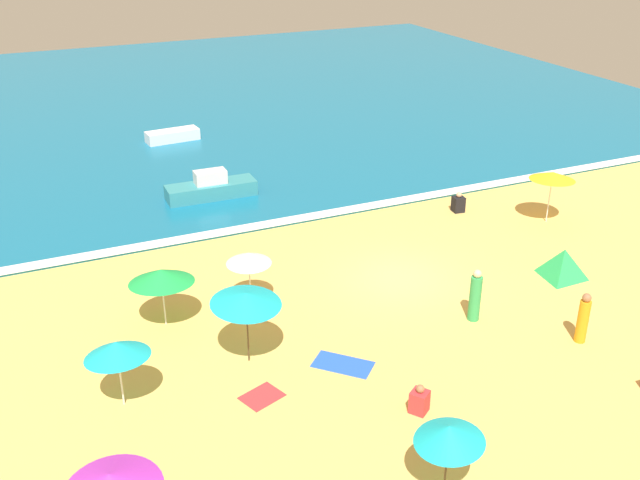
# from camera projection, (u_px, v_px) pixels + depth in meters

# --- Properties ---
(ground_plane) EXTENTS (60.00, 60.00, 0.00)m
(ground_plane) POSITION_uv_depth(u_px,v_px,m) (398.00, 279.00, 26.57)
(ground_plane) COLOR #EDBC60
(ocean_water) EXTENTS (60.00, 44.00, 0.10)m
(ocean_water) POSITION_uv_depth(u_px,v_px,m) (192.00, 100.00, 49.65)
(ocean_water) COLOR #146B93
(ocean_water) RESTS_ON ground_plane
(wave_breaker_foam) EXTENTS (57.00, 0.70, 0.01)m
(wave_breaker_foam) POSITION_uv_depth(u_px,v_px,m) (325.00, 214.00, 31.72)
(wave_breaker_foam) COLOR white
(wave_breaker_foam) RESTS_ON ocean_water
(beach_umbrella_0) EXTENTS (2.84, 2.85, 2.39)m
(beach_umbrella_0) POSITION_uv_depth(u_px,v_px,m) (246.00, 299.00, 20.99)
(beach_umbrella_0) COLOR #4C3823
(beach_umbrella_0) RESTS_ON ground_plane
(beach_umbrella_1) EXTENTS (2.58, 2.60, 2.07)m
(beach_umbrella_1) POSITION_uv_depth(u_px,v_px,m) (161.00, 276.00, 23.01)
(beach_umbrella_1) COLOR silver
(beach_umbrella_1) RESTS_ON ground_plane
(beach_umbrella_2) EXTENTS (1.90, 1.91, 2.00)m
(beach_umbrella_2) POSITION_uv_depth(u_px,v_px,m) (249.00, 258.00, 24.08)
(beach_umbrella_2) COLOR silver
(beach_umbrella_2) RESTS_ON ground_plane
(beach_umbrella_3) EXTENTS (1.79, 1.76, 1.95)m
(beach_umbrella_3) POSITION_uv_depth(u_px,v_px,m) (449.00, 434.00, 16.43)
(beach_umbrella_3) COLOR #4C3823
(beach_umbrella_3) RESTS_ON ground_plane
(beach_umbrella_6) EXTENTS (2.69, 2.69, 2.28)m
(beach_umbrella_6) POSITION_uv_depth(u_px,v_px,m) (552.00, 176.00, 30.35)
(beach_umbrella_6) COLOR silver
(beach_umbrella_6) RESTS_ON ground_plane
(beach_umbrella_7) EXTENTS (1.90, 1.93, 2.08)m
(beach_umbrella_7) POSITION_uv_depth(u_px,v_px,m) (117.00, 349.00, 19.26)
(beach_umbrella_7) COLOR silver
(beach_umbrella_7) RESTS_ON ground_plane
(beach_tent) EXTENTS (2.16, 2.14, 1.06)m
(beach_tent) POSITION_uv_depth(u_px,v_px,m) (563.00, 263.00, 26.56)
(beach_tent) COLOR green
(beach_tent) RESTS_ON ground_plane
(beachgoer_0) EXTENTS (0.62, 0.62, 0.86)m
(beachgoer_0) POSITION_uv_depth(u_px,v_px,m) (419.00, 401.00, 19.58)
(beachgoer_0) COLOR red
(beachgoer_0) RESTS_ON ground_plane
(beachgoer_1) EXTENTS (0.45, 0.45, 1.82)m
(beachgoer_1) POSITION_uv_depth(u_px,v_px,m) (475.00, 296.00, 23.65)
(beachgoer_1) COLOR green
(beachgoer_1) RESTS_ON ground_plane
(beachgoer_2) EXTENTS (0.47, 0.47, 1.69)m
(beachgoer_2) POSITION_uv_depth(u_px,v_px,m) (583.00, 319.00, 22.50)
(beachgoer_2) COLOR orange
(beachgoer_2) RESTS_ON ground_plane
(beachgoer_3) EXTENTS (0.53, 0.53, 0.91)m
(beachgoer_3) POSITION_uv_depth(u_px,v_px,m) (458.00, 203.00, 32.06)
(beachgoer_3) COLOR black
(beachgoer_3) RESTS_ON ground_plane
(beach_towel_0) EXTENTS (1.89, 1.90, 0.01)m
(beach_towel_0) POSITION_uv_depth(u_px,v_px,m) (343.00, 364.00, 21.69)
(beach_towel_0) COLOR blue
(beach_towel_0) RESTS_ON ground_plane
(beach_towel_1) EXTENTS (1.32, 1.18, 0.01)m
(beach_towel_1) POSITION_uv_depth(u_px,v_px,m) (262.00, 397.00, 20.30)
(beach_towel_1) COLOR red
(beach_towel_1) RESTS_ON ground_plane
(small_boat_0) EXTENTS (3.00, 1.26, 0.61)m
(small_boat_0) POSITION_uv_depth(u_px,v_px,m) (172.00, 136.00, 41.03)
(small_boat_0) COLOR white
(small_boat_0) RESTS_ON ocean_water
(small_boat_1) EXTENTS (4.09, 1.31, 1.28)m
(small_boat_1) POSITION_uv_depth(u_px,v_px,m) (211.00, 188.00, 33.29)
(small_boat_1) COLOR teal
(small_boat_1) RESTS_ON ocean_water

